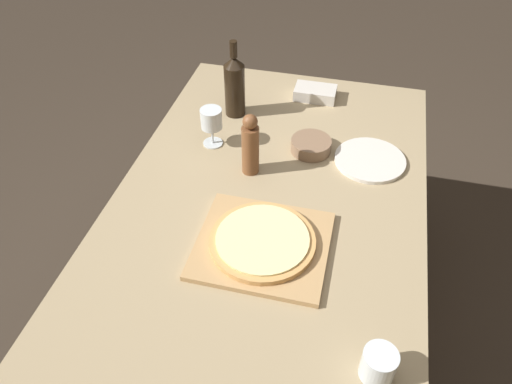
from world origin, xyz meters
name	(u,v)px	position (x,y,z in m)	size (l,w,h in m)	color
ground_plane	(267,320)	(0.00, 0.00, 0.00)	(12.00, 12.00, 0.00)	#382D23
dining_table	(270,212)	(0.00, 0.00, 0.66)	(1.00, 1.56, 0.74)	#9E8966
cutting_board	(262,245)	(0.03, -0.23, 0.75)	(0.38, 0.35, 0.02)	tan
pizza	(262,240)	(0.03, -0.23, 0.77)	(0.31, 0.31, 0.02)	tan
wine_bottle	(235,85)	(-0.24, 0.43, 0.86)	(0.08, 0.08, 0.30)	black
pepper_mill	(250,146)	(-0.09, 0.10, 0.85)	(0.06, 0.06, 0.23)	brown
wine_glass	(211,120)	(-0.26, 0.22, 0.84)	(0.08, 0.08, 0.15)	silver
small_bowl	(311,145)	(0.09, 0.26, 0.76)	(0.14, 0.14, 0.05)	#84664C
drinking_tumbler	(378,365)	(0.38, -0.55, 0.78)	(0.08, 0.08, 0.08)	silver
dinner_plate	(370,160)	(0.30, 0.25, 0.75)	(0.25, 0.25, 0.01)	silver
food_container	(315,93)	(0.05, 0.61, 0.76)	(0.17, 0.10, 0.05)	beige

